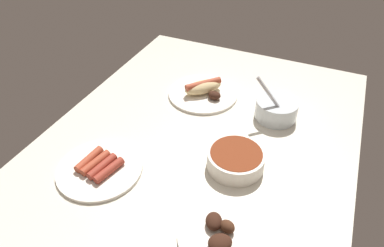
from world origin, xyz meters
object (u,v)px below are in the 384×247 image
plate_grilled_meat (219,235)px  bowl_coleslaw (276,108)px  plate_hotdog_assembled (203,91)px  plate_sausages (100,168)px  bowl_chili (236,159)px

plate_grilled_meat → bowl_coleslaw: size_ratio=1.21×
plate_grilled_meat → plate_hotdog_assembled: bearing=-154.1°
plate_sausages → bowl_chili: bearing=116.0°
plate_sausages → bowl_coleslaw: size_ratio=1.49×
plate_grilled_meat → plate_sausages: bearing=-99.8°
bowl_coleslaw → plate_hotdog_assembled: size_ratio=0.64×
plate_grilled_meat → plate_hotdog_assembled: 57.16cm
bowl_coleslaw → plate_sausages: bearing=-41.9°
bowl_chili → plate_hotdog_assembled: 35.83cm
bowl_coleslaw → plate_hotdog_assembled: (-2.45, -26.21, -1.79)cm
plate_grilled_meat → bowl_coleslaw: bowl_coleslaw is taller
bowl_chili → plate_hotdog_assembled: bearing=-143.6°
plate_sausages → plate_hotdog_assembled: 46.63cm
bowl_chili → plate_hotdog_assembled: plate_hotdog_assembled is taller
plate_sausages → plate_grilled_meat: 37.51cm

